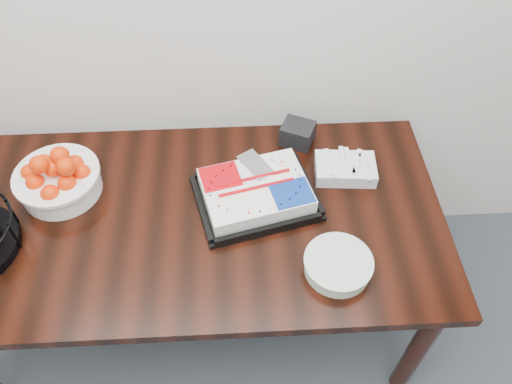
{
  "coord_description": "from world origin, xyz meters",
  "views": [
    {
      "loc": [
        0.18,
        0.92,
        2.16
      ],
      "look_at": [
        0.24,
        2.03,
        0.83
      ],
      "focal_mm": 35.0,
      "sensor_mm": 36.0,
      "label": 1
    }
  ],
  "objects_px": {
    "plate_stack": "(338,265)",
    "napkin_box": "(298,134)",
    "table": "(192,229)",
    "cake_tray": "(256,193)",
    "tangerine_bowl": "(56,175)"
  },
  "relations": [
    {
      "from": "table",
      "to": "napkin_box",
      "type": "height_order",
      "value": "napkin_box"
    },
    {
      "from": "table",
      "to": "plate_stack",
      "type": "bearing_deg",
      "value": -27.17
    },
    {
      "from": "cake_tray",
      "to": "napkin_box",
      "type": "xyz_separation_m",
      "value": [
        0.18,
        0.29,
        0.0
      ]
    },
    {
      "from": "table",
      "to": "tangerine_bowl",
      "type": "bearing_deg",
      "value": 163.67
    },
    {
      "from": "cake_tray",
      "to": "napkin_box",
      "type": "relative_size",
      "value": 4.01
    },
    {
      "from": "tangerine_bowl",
      "to": "table",
      "type": "bearing_deg",
      "value": -16.33
    },
    {
      "from": "table",
      "to": "plate_stack",
      "type": "height_order",
      "value": "plate_stack"
    },
    {
      "from": "plate_stack",
      "to": "tangerine_bowl",
      "type": "bearing_deg",
      "value": 157.96
    },
    {
      "from": "tangerine_bowl",
      "to": "napkin_box",
      "type": "height_order",
      "value": "tangerine_bowl"
    },
    {
      "from": "plate_stack",
      "to": "napkin_box",
      "type": "distance_m",
      "value": 0.6
    },
    {
      "from": "napkin_box",
      "to": "table",
      "type": "bearing_deg",
      "value": -140.02
    },
    {
      "from": "table",
      "to": "napkin_box",
      "type": "distance_m",
      "value": 0.56
    },
    {
      "from": "tangerine_bowl",
      "to": "plate_stack",
      "type": "bearing_deg",
      "value": -22.04
    },
    {
      "from": "table",
      "to": "cake_tray",
      "type": "height_order",
      "value": "cake_tray"
    },
    {
      "from": "tangerine_bowl",
      "to": "plate_stack",
      "type": "height_order",
      "value": "tangerine_bowl"
    }
  ]
}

